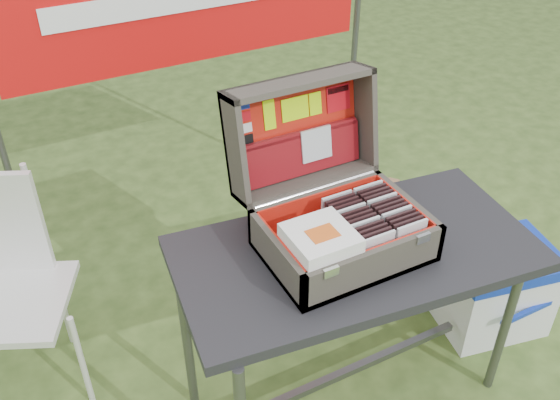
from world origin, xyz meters
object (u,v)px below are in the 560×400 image
suitcase (337,182)px  table (349,327)px  cardboard_box (378,228)px  chair (11,305)px  cooler (494,288)px

suitcase → table: bearing=-54.1°
suitcase → cardboard_box: bearing=41.2°
chair → cardboard_box: size_ratio=2.40×
suitcase → cardboard_box: size_ratio=1.38×
chair → cardboard_box: chair is taller
table → suitcase: bearing=132.6°
chair → suitcase: bearing=-2.8°
cooler → cardboard_box: size_ratio=1.20×
suitcase → chair: size_ratio=0.58×
table → chair: chair is taller
cooler → chair: chair is taller
table → cooler: 0.81m
suitcase → cooler: bearing=-2.4°
cardboard_box → suitcase: bearing=-163.9°
table → suitcase: 0.63m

